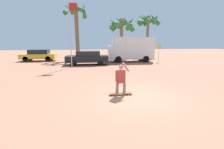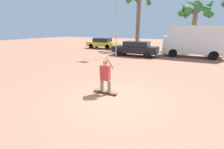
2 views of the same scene
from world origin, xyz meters
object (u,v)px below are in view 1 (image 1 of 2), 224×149
at_px(flagpole, 71,30).
at_px(person_skateboarder, 121,78).
at_px(camper_van, 131,49).
at_px(palm_tree_far_left, 76,17).
at_px(palm_tree_near_van, 148,22).
at_px(palm_tree_center_background, 122,25).
at_px(parked_car_yellow, 39,55).
at_px(street_sign, 159,51).
at_px(skateboard, 121,93).
at_px(parked_car_black, 87,57).

bearing_deg(flagpole, person_skateboarder, -68.75).
height_order(camper_van, palm_tree_far_left, palm_tree_far_left).
distance_m(palm_tree_near_van, palm_tree_center_background, 4.40).
distance_m(parked_car_yellow, street_sign, 15.22).
xyz_separation_m(palm_tree_center_background, street_sign, (3.40, -6.35, -3.58)).
height_order(person_skateboarder, parked_car_yellow, person_skateboarder).
bearing_deg(parked_car_yellow, palm_tree_near_van, 12.58).
xyz_separation_m(parked_car_yellow, palm_tree_far_left, (4.85, 1.10, 4.90)).
height_order(skateboard, flagpole, flagpole).
relative_size(skateboard, parked_car_yellow, 0.26).
relative_size(parked_car_black, palm_tree_far_left, 0.61).
relative_size(skateboard, parked_car_black, 0.24).
distance_m(parked_car_yellow, palm_tree_center_background, 12.66).
bearing_deg(skateboard, palm_tree_near_van, 65.85).
xyz_separation_m(parked_car_black, palm_tree_center_background, (5.20, 7.34, 4.13)).
bearing_deg(palm_tree_near_van, camper_van, -125.87).
bearing_deg(palm_tree_center_background, street_sign, -61.83).
bearing_deg(camper_van, palm_tree_center_background, 91.35).
bearing_deg(palm_tree_far_left, palm_tree_center_background, 18.15).
xyz_separation_m(parked_car_yellow, palm_tree_near_van, (15.85, 3.54, 4.74)).
distance_m(skateboard, palm_tree_far_left, 16.29).
bearing_deg(parked_car_black, parked_car_yellow, 147.19).
height_order(palm_tree_near_van, palm_tree_far_left, palm_tree_far_left).
xyz_separation_m(parked_car_black, parked_car_yellow, (-6.30, 4.06, -0.01)).
bearing_deg(flagpole, palm_tree_near_van, 40.14).
bearing_deg(parked_car_yellow, street_sign, -11.62).
xyz_separation_m(parked_car_yellow, flagpole, (4.88, -5.71, 2.73)).
xyz_separation_m(skateboard, street_sign, (6.85, 10.79, 1.25)).
bearing_deg(palm_tree_near_van, flagpole, -139.86).
distance_m(person_skateboarder, camper_van, 12.13).
bearing_deg(parked_car_black, person_skateboarder, -79.86).
height_order(skateboard, palm_tree_center_background, palm_tree_center_background).
distance_m(palm_tree_far_left, flagpole, 7.15).
relative_size(flagpole, street_sign, 3.00).
distance_m(skateboard, parked_car_yellow, 16.04).
xyz_separation_m(person_skateboarder, flagpole, (-3.17, 8.14, 2.66)).
height_order(skateboard, palm_tree_far_left, palm_tree_far_left).
xyz_separation_m(parked_car_black, flagpole, (-1.41, -1.65, 2.73)).
height_order(person_skateboarder, flagpole, flagpole).
bearing_deg(palm_tree_center_background, camper_van, -88.65).
bearing_deg(palm_tree_far_left, skateboard, -77.93).
distance_m(skateboard, street_sign, 12.84).
distance_m(camper_van, palm_tree_far_left, 8.60).
bearing_deg(palm_tree_near_van, parked_car_yellow, -167.42).
relative_size(camper_van, flagpole, 0.89).
xyz_separation_m(skateboard, parked_car_black, (-1.75, 9.80, 0.70)).
xyz_separation_m(camper_van, palm_tree_far_left, (-6.78, 3.40, 4.06)).
height_order(person_skateboarder, palm_tree_far_left, palm_tree_far_left).
bearing_deg(flagpole, parked_car_yellow, 130.53).
bearing_deg(skateboard, parked_car_yellow, 120.16).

